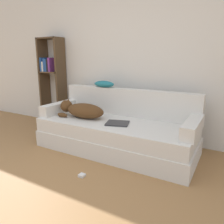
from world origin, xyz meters
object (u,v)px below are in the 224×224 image
Objects in this scene: couch at (115,136)px; bookshelf at (52,76)px; throw_pillow at (104,84)px; dog at (82,110)px; laptop at (117,123)px; power_adapter at (82,175)px.

couch is 1.34× the size of bookshelf.
throw_pillow reaches higher than couch.
laptop is (0.60, -0.03, -0.10)m from dog.
throw_pillow is at bearing 74.59° from dog.
dog is at bearing -27.01° from bookshelf.
bookshelf reaches higher than couch.
couch is at bearing 6.89° from dog.
bookshelf is (-1.71, 0.60, 0.51)m from laptop.
laptop is at bearing -49.07° from couch.
throw_pillow is 0.21× the size of bookshelf.
throw_pillow is (0.12, 0.42, 0.34)m from dog.
couch is 6.15× the size of laptop.
power_adapter is (-0.05, -0.71, -0.41)m from laptop.
laptop is at bearing -43.28° from throw_pillow.
power_adapter is (0.55, -0.74, -0.51)m from dog.
dog reaches higher than power_adapter.
bookshelf is (-1.11, 0.57, 0.41)m from dog.
bookshelf is 2.31m from power_adapter.
dog is 0.55m from throw_pillow.
throw_pillow is at bearing -6.79° from bookshelf.
bookshelf is at bearing 162.76° from couch.
power_adapter is at bearing -87.75° from couch.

